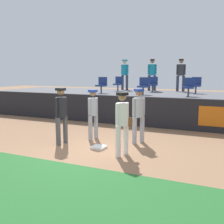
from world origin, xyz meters
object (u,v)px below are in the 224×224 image
object	(u,v)px
player_runner_visitor	(93,111)
seat_back_left	(118,83)
spectator_capped	(152,73)
seat_front_center	(143,85)
seat_back_right	(196,84)
first_base	(99,147)
player_umpire	(61,112)
seat_front_right	(189,86)
player_coach_visitor	(139,112)
spectator_hooded	(125,72)
player_fielder_home	(123,120)
seat_front_left	(102,84)
seat_back_center	(153,84)
spectator_casual	(181,73)

from	to	relation	value
player_runner_visitor	seat_back_left	xyz separation A→B (m)	(-1.60, 6.09, 0.72)
spectator_capped	seat_front_center	bearing A→B (deg)	81.99
spectator_capped	seat_back_right	bearing A→B (deg)	141.80
first_base	seat_back_right	bearing A→B (deg)	73.84
first_base	seat_front_center	xyz separation A→B (m)	(-0.21, 5.22, 1.68)
player_umpire	seat_front_right	bearing A→B (deg)	157.73
player_coach_visitor	spectator_hooded	world-z (taller)	spectator_hooded
player_fielder_home	spectator_hooded	distance (m)	9.22
player_fielder_home	seat_front_center	xyz separation A→B (m)	(-1.12, 5.55, 0.70)
seat_back_right	seat_back_left	distance (m)	4.32
seat_front_left	seat_front_right	bearing A→B (deg)	-0.00
seat_back_center	spectator_capped	size ratio (longest dim) A/B	0.46
seat_front_left	spectator_casual	size ratio (longest dim) A/B	0.46
seat_front_left	spectator_capped	size ratio (longest dim) A/B	0.46
seat_front_right	first_base	bearing A→B (deg)	-110.09
spectator_casual	seat_front_left	bearing A→B (deg)	34.65
seat_back_left	seat_front_left	bearing A→B (deg)	-95.73
first_base	player_umpire	bearing A→B (deg)	-179.41
player_fielder_home	seat_front_right	xyz separation A→B (m)	(1.00, 5.55, 0.69)
seat_front_center	spectator_capped	distance (m)	2.99
seat_front_center	spectator_hooded	world-z (taller)	spectator_hooded
seat_back_left	spectator_hooded	xyz separation A→B (m)	(-0.06, 1.18, 0.60)
spectator_hooded	seat_back_center	bearing A→B (deg)	162.29
seat_front_center	first_base	bearing A→B (deg)	-87.68
player_umpire	seat_back_right	distance (m)	7.83
spectator_hooded	spectator_casual	size ratio (longest dim) A/B	1.02
seat_front_center	seat_back_left	world-z (taller)	same
player_coach_visitor	spectator_capped	world-z (taller)	spectator_capped
player_umpire	seat_back_right	size ratio (longest dim) A/B	2.18
player_fielder_home	spectator_capped	size ratio (longest dim) A/B	0.97
first_base	seat_front_left	bearing A→B (deg)	115.23
first_base	seat_back_left	distance (m)	7.57
seat_back_right	spectator_hooded	world-z (taller)	spectator_hooded
seat_front_center	seat_front_left	distance (m)	2.25
seat_front_right	spectator_hooded	world-z (taller)	spectator_hooded
player_fielder_home	player_runner_visitor	size ratio (longest dim) A/B	1.03
spectator_capped	seat_front_right	bearing A→B (deg)	115.32
player_runner_visitor	seat_front_left	size ratio (longest dim) A/B	2.06
seat_back_center	seat_back_left	distance (m)	2.05
player_umpire	seat_front_center	bearing A→B (deg)	177.41
seat_back_center	spectator_capped	world-z (taller)	spectator_capped
spectator_casual	first_base	bearing A→B (deg)	77.21
spectator_capped	spectator_casual	xyz separation A→B (m)	(1.65, 0.06, -0.01)
seat_back_center	player_runner_visitor	bearing A→B (deg)	-94.25
first_base	seat_back_center	xyz separation A→B (m)	(-0.23, 7.02, 1.68)
player_coach_visitor	spectator_hooded	distance (m)	7.92
player_fielder_home	spectator_casual	world-z (taller)	spectator_casual
seat_front_center	spectator_casual	distance (m)	3.27
player_coach_visitor	spectator_casual	distance (m)	7.20
player_runner_visitor	seat_back_center	size ratio (longest dim) A/B	2.06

